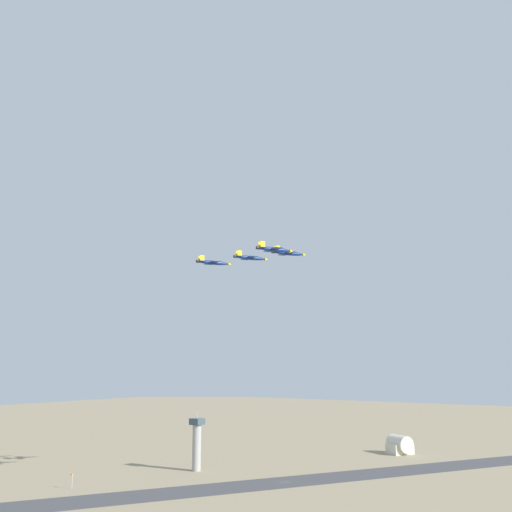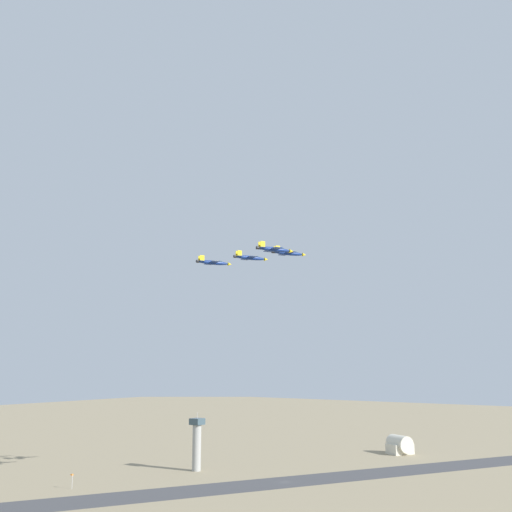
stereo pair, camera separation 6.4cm
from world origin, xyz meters
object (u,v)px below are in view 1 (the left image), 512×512
windsock (71,475)px  control_tower (197,442)px  jet_left_wingman (250,258)px  jet_right_wingman (274,249)px  hangar (400,446)px  jet_lead (288,253)px  jet_left_outer (213,263)px

windsock → control_tower: bearing=-104.3°
control_tower → jet_left_wingman: size_ratio=1.67×
jet_right_wingman → windsock: bearing=145.1°
hangar → jet_right_wingman: jet_right_wingman is taller
hangar → windsock: hangar is taller
control_tower → jet_right_wingman: jet_right_wingman is taller
jet_lead → jet_left_outer: bearing=139.9°
control_tower → jet_left_wingman: bearing=164.2°
windsock → jet_lead: (-75.59, -59.01, 99.48)m
windsock → jet_left_outer: (-40.80, -45.46, 96.46)m
windsock → jet_lead: jet_lead is taller
control_tower → hangar: size_ratio=1.68×
jet_lead → jet_left_wingman: size_ratio=0.99×
windsock → jet_left_wingman: (-58.20, -52.23, 98.05)m
jet_right_wingman → hangar: bearing=27.8°
hangar → jet_left_wingman: bearing=-160.2°
control_tower → jet_left_wingman: jet_left_wingman is taller
control_tower → jet_lead: size_ratio=1.68×
jet_left_wingman → jet_left_outer: bearing=138.5°
windsock → jet_right_wingman: jet_right_wingman is taller
windsock → hangar: bearing=-114.1°
windsock → jet_right_wingman: bearing=-152.9°
jet_right_wingman → jet_left_outer: (38.67, -4.72, -1.40)m
jet_left_outer → windsock: bearing=165.4°
control_tower → windsock: bearing=75.7°
control_tower → jet_right_wingman: 111.90m
control_tower → jet_left_wingman: (-41.85, 11.84, 89.58)m
hangar → windsock: size_ratio=2.74×
hangar → jet_lead: (4.10, 119.18, 100.15)m
jet_left_wingman → jet_left_outer: size_ratio=0.98×
hangar → jet_left_outer: size_ratio=0.98×
jet_lead → jet_right_wingman: bearing=-139.3°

